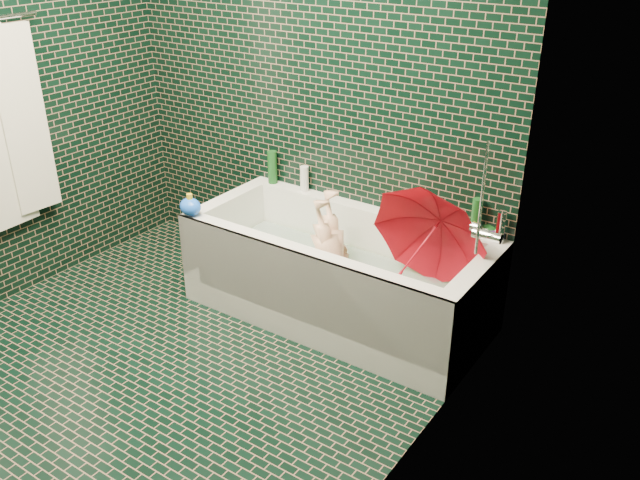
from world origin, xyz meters
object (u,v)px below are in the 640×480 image
Objects in this scene: bathtub at (337,283)px; child at (333,264)px; umbrella at (419,249)px; bath_toy at (190,206)px; rubber_duck at (469,229)px.

child is (-0.04, 0.02, 0.10)m from bathtub.
bath_toy is at bearing -156.31° from umbrella.
rubber_duck is at bearing 74.54° from umbrella.
umbrella is at bearing 80.82° from child.
child is at bearing -171.49° from umbrella.
bathtub is at bearing 29.33° from bath_toy.
bathtub is 0.93m from bath_toy.
umbrella reaches higher than rubber_duck.
rubber_duck is at bearing 105.79° from child.
umbrella is at bearing 2.14° from bathtub.
bath_toy is at bearing -146.16° from rubber_duck.
bathtub is at bearing -143.13° from rubber_duck.
umbrella is 5.46× the size of rubber_duck.
rubber_duck reaches higher than bathtub.
bath_toy reaches higher than rubber_duck.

